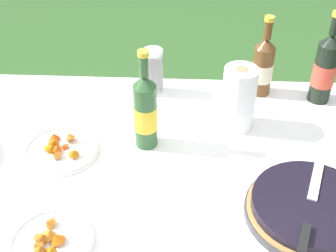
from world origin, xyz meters
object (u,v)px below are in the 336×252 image
at_px(berry_tart, 310,209).
at_px(paper_towel_roll, 239,98).
at_px(cup_stack, 153,71).
at_px(cider_bottle_amber, 263,66).
at_px(cider_bottle_green, 145,111).
at_px(juice_bottle_red, 325,68).
at_px(serving_knife, 310,207).
at_px(snack_plate_near, 51,241).
at_px(snack_plate_left, 61,149).

xyz_separation_m(berry_tart, paper_towel_roll, (-0.17, 0.39, 0.08)).
xyz_separation_m(cup_stack, cider_bottle_amber, (0.39, 0.02, 0.02)).
bearing_deg(berry_tart, cider_bottle_green, 148.52).
height_order(cup_stack, cider_bottle_amber, cider_bottle_amber).
xyz_separation_m(cider_bottle_amber, juice_bottle_red, (0.21, -0.04, 0.02)).
relative_size(berry_tart, cup_stack, 1.97).
distance_m(cup_stack, paper_towel_roll, 0.35).
xyz_separation_m(serving_knife, cup_stack, (-0.45, 0.61, 0.02)).
bearing_deg(berry_tart, juice_bottle_red, 75.96).
bearing_deg(cider_bottle_green, cider_bottle_amber, 38.75).
distance_m(cider_bottle_green, cider_bottle_amber, 0.51).
height_order(berry_tart, cup_stack, cup_stack).
xyz_separation_m(snack_plate_near, snack_plate_left, (-0.06, 0.36, -0.00)).
relative_size(juice_bottle_red, paper_towel_roll, 1.54).
xyz_separation_m(cider_bottle_green, cider_bottle_amber, (0.39, 0.32, -0.02)).
bearing_deg(paper_towel_roll, serving_knife, -69.33).
bearing_deg(snack_plate_near, juice_bottle_red, 40.40).
bearing_deg(cider_bottle_green, cup_stack, 89.73).
bearing_deg(cider_bottle_amber, snack_plate_near, -129.68).
distance_m(berry_tart, serving_knife, 0.05).
bearing_deg(cider_bottle_amber, cup_stack, -177.73).
distance_m(cider_bottle_amber, snack_plate_near, 0.95).
xyz_separation_m(serving_knife, juice_bottle_red, (0.15, 0.59, 0.07)).
relative_size(cider_bottle_amber, paper_towel_roll, 1.37).
xyz_separation_m(berry_tart, serving_knife, (-0.01, -0.03, 0.04)).
bearing_deg(cider_bottle_green, snack_plate_left, -168.42).
relative_size(cider_bottle_green, snack_plate_near, 1.55).
bearing_deg(snack_plate_near, cider_bottle_amber, 50.32).
height_order(serving_knife, cup_stack, cup_stack).
bearing_deg(cup_stack, berry_tart, -51.75).
height_order(berry_tart, snack_plate_near, berry_tart).
distance_m(berry_tart, cup_stack, 0.75).
bearing_deg(cider_bottle_amber, juice_bottle_red, -9.98).
relative_size(serving_knife, snack_plate_near, 1.67).
relative_size(berry_tart, juice_bottle_red, 1.02).
bearing_deg(paper_towel_roll, cider_bottle_green, -159.37).
xyz_separation_m(berry_tart, cider_bottle_amber, (-0.07, 0.60, 0.08)).
height_order(snack_plate_near, snack_plate_left, snack_plate_near).
bearing_deg(snack_plate_near, berry_tart, 10.71).
bearing_deg(serving_knife, cider_bottle_green, 74.34).
distance_m(cider_bottle_green, snack_plate_near, 0.47).
relative_size(cup_stack, snack_plate_left, 0.75).
relative_size(cider_bottle_green, paper_towel_roll, 1.52).
xyz_separation_m(serving_knife, cider_bottle_amber, (-0.06, 0.63, 0.05)).
xyz_separation_m(cider_bottle_green, paper_towel_roll, (0.29, 0.11, -0.02)).
distance_m(snack_plate_left, paper_towel_roll, 0.59).
relative_size(cider_bottle_amber, juice_bottle_red, 0.89).
bearing_deg(serving_knife, cider_bottle_amber, 24.05).
bearing_deg(snack_plate_left, paper_towel_roll, 16.45).
xyz_separation_m(cider_bottle_amber, paper_towel_roll, (-0.10, -0.21, -0.00)).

